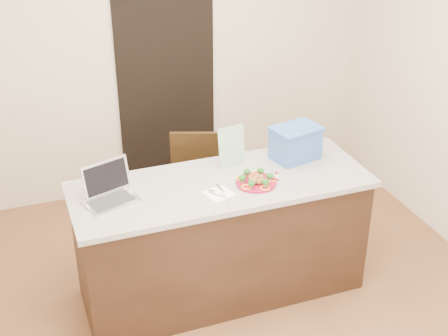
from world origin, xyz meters
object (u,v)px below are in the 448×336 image
object	(u,v)px
napkin	(219,194)
chair	(199,181)
island	(222,238)
plate	(256,182)
yogurt_bottle	(276,178)
blue_box	(296,143)
laptop	(109,190)

from	to	relation	value
napkin	chair	xyz separation A→B (m)	(0.16, 0.90, -0.41)
napkin	chair	distance (m)	1.00
island	plate	size ratio (longest dim) A/B	7.44
island	yogurt_bottle	size ratio (longest dim) A/B	28.43
yogurt_bottle	blue_box	bearing A→B (deg)	45.09
napkin	yogurt_bottle	xyz separation A→B (m)	(0.43, 0.02, 0.03)
blue_box	chair	bearing A→B (deg)	119.47
napkin	blue_box	distance (m)	0.77
napkin	yogurt_bottle	bearing A→B (deg)	3.22
chair	plate	bearing A→B (deg)	-61.57
plate	yogurt_bottle	world-z (taller)	yogurt_bottle
island	napkin	xyz separation A→B (m)	(-0.07, -0.15, 0.46)
blue_box	chair	size ratio (longest dim) A/B	0.43
yogurt_bottle	laptop	distance (m)	1.13
island	napkin	world-z (taller)	napkin
blue_box	plate	bearing A→B (deg)	-160.99
island	napkin	bearing A→B (deg)	-116.12
laptop	chair	distance (m)	1.19
island	blue_box	distance (m)	0.87
plate	napkin	distance (m)	0.29
island	plate	distance (m)	0.52
yogurt_bottle	napkin	bearing A→B (deg)	-176.78
yogurt_bottle	chair	xyz separation A→B (m)	(-0.27, 0.88, -0.43)
napkin	plate	bearing A→B (deg)	8.82
yogurt_bottle	laptop	bearing A→B (deg)	170.95
island	blue_box	xyz separation A→B (m)	(0.63, 0.15, 0.58)
plate	blue_box	bearing A→B (deg)	31.55
laptop	napkin	bearing A→B (deg)	-34.77
island	yogurt_bottle	bearing A→B (deg)	-19.02
island	yogurt_bottle	distance (m)	0.61
plate	napkin	size ratio (longest dim) A/B	1.65
napkin	chair	bearing A→B (deg)	80.16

